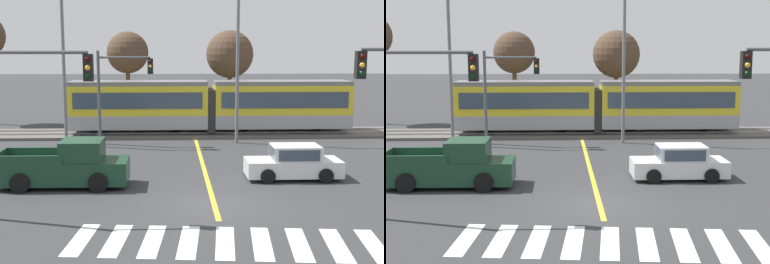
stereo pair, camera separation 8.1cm
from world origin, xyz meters
TOP-DOWN VIEW (x-y plane):
  - ground_plane at (0.00, 0.00)m, footprint 200.00×200.00m
  - track_bed at (0.00, 16.22)m, footprint 120.00×4.00m
  - rail_near at (0.00, 15.50)m, footprint 120.00×0.08m
  - rail_far at (0.00, 16.94)m, footprint 120.00×0.08m
  - light_rail_tram at (1.08, 16.21)m, footprint 18.50×2.64m
  - crosswalk_stripe_0 at (-4.38, -3.43)m, footprint 0.84×2.84m
  - crosswalk_stripe_1 at (-3.28, -3.55)m, footprint 0.84×2.84m
  - crosswalk_stripe_2 at (-2.19, -3.66)m, footprint 0.84×2.84m
  - crosswalk_stripe_3 at (-1.09, -3.77)m, footprint 0.84×2.84m
  - crosswalk_stripe_4 at (0.00, -3.88)m, footprint 0.84×2.84m
  - crosswalk_stripe_5 at (1.09, -3.99)m, footprint 0.84×2.84m
  - crosswalk_stripe_6 at (2.19, -4.10)m, footprint 0.84×2.84m
  - crosswalk_stripe_7 at (3.28, -4.22)m, footprint 0.84×2.84m
  - crosswalk_stripe_8 at (4.38, -4.33)m, footprint 0.84×2.84m
  - lane_centre_line at (0.00, 6.17)m, footprint 0.20×16.10m
  - sedan_crossing at (3.85, 3.90)m, footprint 4.20×1.93m
  - pickup_truck at (-5.98, 2.98)m, footprint 5.42×2.28m
  - traffic_light_far_left at (-4.63, 11.98)m, footprint 3.25×0.38m
  - traffic_light_near_left at (-6.56, -1.30)m, footprint 3.75×0.38m
  - street_lamp_west at (-7.81, 13.68)m, footprint 2.47×0.28m
  - street_lamp_centre at (2.66, 12.97)m, footprint 2.46×0.28m
  - bare_tree_west at (-4.67, 20.13)m, footprint 3.03×3.03m
  - bare_tree_east at (2.77, 20.06)m, footprint 3.46×3.46m

SIDE VIEW (x-z plane):
  - ground_plane at x=0.00m, z-range 0.00..0.00m
  - lane_centre_line at x=0.00m, z-range 0.00..0.01m
  - crosswalk_stripe_0 at x=-4.38m, z-range 0.00..0.01m
  - crosswalk_stripe_1 at x=-3.28m, z-range 0.00..0.01m
  - crosswalk_stripe_2 at x=-2.19m, z-range 0.00..0.01m
  - crosswalk_stripe_3 at x=-1.09m, z-range 0.00..0.01m
  - crosswalk_stripe_4 at x=0.00m, z-range 0.00..0.01m
  - crosswalk_stripe_5 at x=1.09m, z-range 0.00..0.01m
  - crosswalk_stripe_6 at x=2.19m, z-range 0.00..0.01m
  - crosswalk_stripe_7 at x=3.28m, z-range 0.00..0.01m
  - crosswalk_stripe_8 at x=4.38m, z-range 0.00..0.01m
  - track_bed at x=0.00m, z-range 0.00..0.18m
  - rail_near at x=0.00m, z-range 0.18..0.28m
  - rail_far at x=0.00m, z-range 0.18..0.28m
  - sedan_crossing at x=3.85m, z-range -0.06..1.46m
  - pickup_truck at x=-5.98m, z-range -0.15..1.83m
  - light_rail_tram at x=1.08m, z-range 0.33..3.76m
  - traffic_light_far_left at x=-4.63m, z-range 0.91..6.53m
  - traffic_light_near_left at x=-6.56m, z-range 1.01..6.99m
  - street_lamp_west at x=-7.81m, z-range 0.62..9.84m
  - bare_tree_east at x=2.77m, z-range 1.76..8.80m
  - bare_tree_west at x=-4.67m, z-range 1.91..8.86m
  - street_lamp_centre at x=2.66m, z-range 0.63..10.15m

